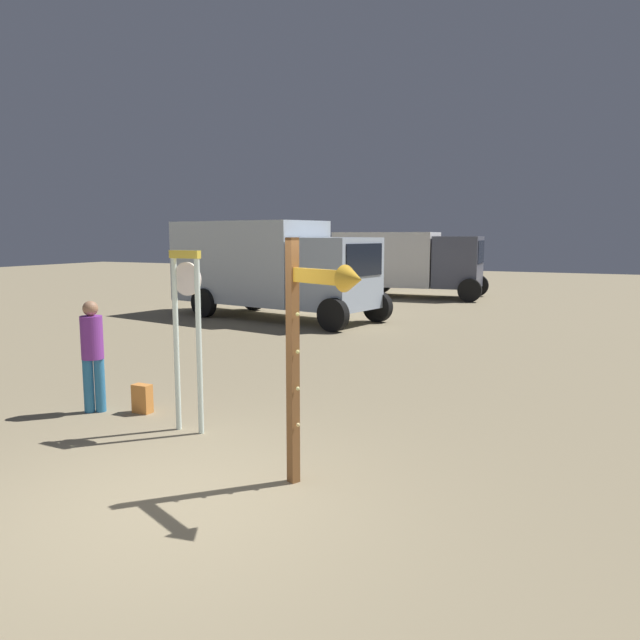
{
  "coord_description": "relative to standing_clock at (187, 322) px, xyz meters",
  "views": [
    {
      "loc": [
        3.67,
        -4.46,
        2.56
      ],
      "look_at": [
        -0.47,
        4.38,
        1.2
      ],
      "focal_mm": 34.61,
      "sensor_mm": 36.0,
      "label": 1
    }
  ],
  "objects": [
    {
      "name": "ground_plane",
      "position": [
        1.19,
        -1.89,
        -1.45
      ],
      "size": [
        80.0,
        80.0,
        0.0
      ],
      "primitive_type": "plane",
      "color": "gray"
    },
    {
      "name": "standing_clock",
      "position": [
        0.0,
        0.0,
        0.0
      ],
      "size": [
        0.45,
        0.11,
        2.36
      ],
      "color": "white",
      "rests_on": "ground_plane"
    },
    {
      "name": "arrow_sign",
      "position": [
        2.3,
        -1.04,
        0.21
      ],
      "size": [
        1.02,
        0.59,
        2.53
      ],
      "color": "brown",
      "rests_on": "ground_plane"
    },
    {
      "name": "person_near_clock",
      "position": [
        -1.79,
        0.14,
        -0.54
      ],
      "size": [
        0.31,
        0.31,
        1.62
      ],
      "color": "teal",
      "rests_on": "ground_plane"
    },
    {
      "name": "backpack",
      "position": [
        -1.14,
        0.4,
        -1.24
      ],
      "size": [
        0.27,
        0.2,
        0.42
      ],
      "color": "orange",
      "rests_on": "ground_plane"
    },
    {
      "name": "box_truck_near",
      "position": [
        -4.68,
        10.19,
        0.17
      ],
      "size": [
        7.24,
        3.68,
        2.96
      ],
      "color": "silver",
      "rests_on": "ground_plane"
    },
    {
      "name": "box_truck_far",
      "position": [
        -2.74,
        18.26,
        0.05
      ],
      "size": [
        6.23,
        2.99,
        2.65
      ],
      "color": "silver",
      "rests_on": "ground_plane"
    }
  ]
}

